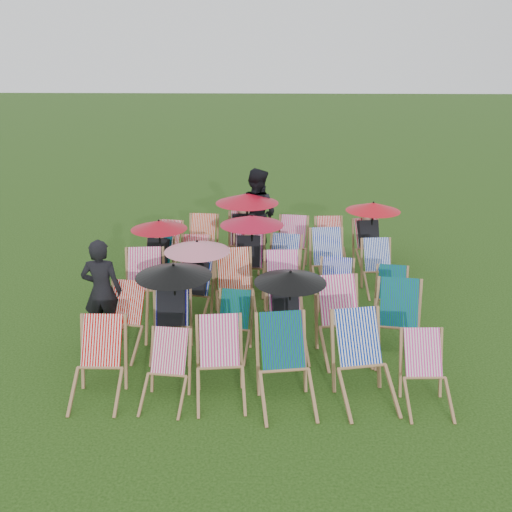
{
  "coord_description": "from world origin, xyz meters",
  "views": [
    {
      "loc": [
        0.17,
        -8.27,
        4.06
      ],
      "look_at": [
        -0.13,
        0.43,
        0.9
      ],
      "focal_mm": 40.0,
      "sensor_mm": 36.0,
      "label": 1
    }
  ],
  "objects_px": {
    "deckchair_0": "(97,364)",
    "deckchair_29": "(371,233)",
    "deckchair_5": "(427,374)",
    "person_left": "(102,291)",
    "person_rear": "(257,214)"
  },
  "relations": [
    {
      "from": "person_left",
      "to": "deckchair_29",
      "type": "bearing_deg",
      "value": -143.71
    },
    {
      "from": "deckchair_0",
      "to": "person_left",
      "type": "xyz_separation_m",
      "value": [
        -0.34,
        1.46,
        0.32
      ]
    },
    {
      "from": "deckchair_5",
      "to": "deckchair_29",
      "type": "distance_m",
      "value": 4.78
    },
    {
      "from": "deckchair_5",
      "to": "person_rear",
      "type": "relative_size",
      "value": 0.46
    },
    {
      "from": "deckchair_5",
      "to": "deckchair_29",
      "type": "xyz_separation_m",
      "value": [
        0.06,
        4.78,
        0.24
      ]
    },
    {
      "from": "deckchair_0",
      "to": "deckchair_29",
      "type": "relative_size",
      "value": 0.74
    },
    {
      "from": "deckchair_5",
      "to": "deckchair_29",
      "type": "relative_size",
      "value": 0.67
    },
    {
      "from": "deckchair_0",
      "to": "person_rear",
      "type": "height_order",
      "value": "person_rear"
    },
    {
      "from": "deckchair_29",
      "to": "person_left",
      "type": "xyz_separation_m",
      "value": [
        -4.37,
        -3.29,
        0.12
      ]
    },
    {
      "from": "deckchair_29",
      "to": "person_left",
      "type": "bearing_deg",
      "value": -153.66
    },
    {
      "from": "person_left",
      "to": "person_rear",
      "type": "height_order",
      "value": "person_rear"
    },
    {
      "from": "deckchair_29",
      "to": "person_rear",
      "type": "height_order",
      "value": "person_rear"
    },
    {
      "from": "deckchair_5",
      "to": "person_left",
      "type": "distance_m",
      "value": 4.57
    },
    {
      "from": "person_rear",
      "to": "deckchair_5",
      "type": "bearing_deg",
      "value": 146.21
    },
    {
      "from": "deckchair_5",
      "to": "person_rear",
      "type": "distance_m",
      "value": 5.66
    }
  ]
}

